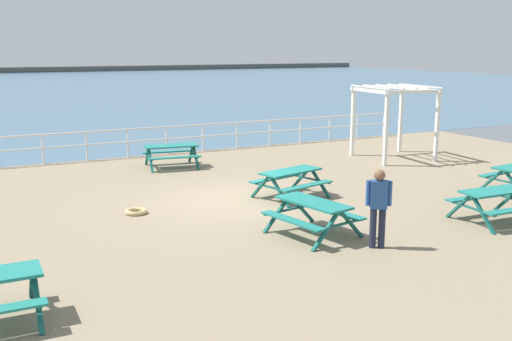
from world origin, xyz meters
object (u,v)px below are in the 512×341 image
object	(u,v)px
picnic_table_near_right	(171,151)
picnic_table_mid_centre	(291,177)
picnic_table_near_left	(313,210)
visitor	(378,204)
lattice_pergola	(395,105)
picnic_table_far_left	(497,198)

from	to	relation	value
picnic_table_near_right	picnic_table_mid_centre	xyz separation A→B (m)	(1.56, -5.54, 0.00)
picnic_table_near_right	picnic_table_mid_centre	bearing A→B (deg)	-66.09
picnic_table_mid_centre	picnic_table_near_left	bearing A→B (deg)	-126.18
picnic_table_near_right	visitor	size ratio (longest dim) A/B	1.20
visitor	lattice_pergola	world-z (taller)	lattice_pergola
picnic_table_near_left	lattice_pergola	size ratio (longest dim) A/B	0.75
picnic_table_near_right	picnic_table_mid_centre	size ratio (longest dim) A/B	0.94
picnic_table_near_right	visitor	xyz separation A→B (m)	(1.05, -9.95, 0.36)
picnic_table_mid_centre	visitor	size ratio (longest dim) A/B	1.27
picnic_table_near_right	picnic_table_far_left	distance (m)	10.83
picnic_table_mid_centre	lattice_pergola	bearing A→B (deg)	13.66
lattice_pergola	picnic_table_far_left	bearing A→B (deg)	-108.17
picnic_table_near_right	picnic_table_far_left	bearing A→B (deg)	-55.66
picnic_table_far_left	lattice_pergola	distance (m)	8.38
picnic_table_near_left	picnic_table_near_right	size ratio (longest dim) A/B	1.03
visitor	lattice_pergola	size ratio (longest dim) A/B	0.61
picnic_table_far_left	lattice_pergola	world-z (taller)	lattice_pergola
picnic_table_near_right	picnic_table_near_left	bearing A→B (deg)	-79.69
lattice_pergola	picnic_table_near_right	bearing A→B (deg)	169.90
picnic_table_near_left	picnic_table_near_right	bearing A→B (deg)	-9.51
picnic_table_far_left	picnic_table_near_left	bearing A→B (deg)	169.23
picnic_table_far_left	lattice_pergola	xyz separation A→B (m)	(3.22, 7.60, 1.41)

